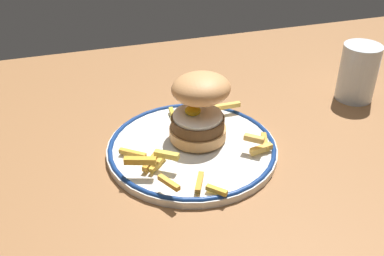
% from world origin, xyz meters
% --- Properties ---
extents(ground_plane, '(1.42, 0.85, 0.04)m').
position_xyz_m(ground_plane, '(0.00, 0.00, -0.02)').
color(ground_plane, '#906038').
extents(dinner_plate, '(0.27, 0.27, 0.02)m').
position_xyz_m(dinner_plate, '(-0.01, -0.05, 0.01)').
color(dinner_plate, white).
rests_on(dinner_plate, ground_plane).
extents(burger, '(0.11, 0.12, 0.11)m').
position_xyz_m(burger, '(0.01, -0.02, 0.07)').
color(burger, tan).
rests_on(burger, dinner_plate).
extents(fries_pile, '(0.24, 0.28, 0.03)m').
position_xyz_m(fries_pile, '(-0.01, -0.07, 0.03)').
color(fries_pile, orange).
rests_on(fries_pile, dinner_plate).
extents(water_glass, '(0.07, 0.07, 0.11)m').
position_xyz_m(water_glass, '(0.35, 0.03, 0.05)').
color(water_glass, silver).
rests_on(water_glass, ground_plane).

